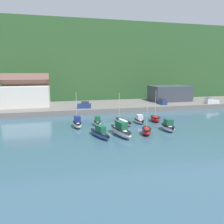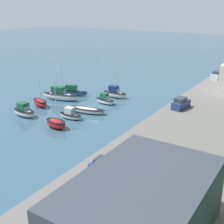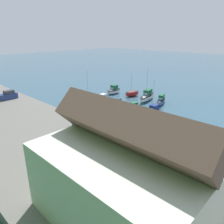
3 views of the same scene
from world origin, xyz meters
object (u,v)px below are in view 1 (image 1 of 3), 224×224
at_px(moored_boat_2, 123,121).
at_px(moored_boat_4, 155,118).
at_px(pickup_truck_1, 211,101).
at_px(moored_boat_5, 100,133).
at_px(moored_boat_8, 168,126).
at_px(moored_boat_3, 139,120).
at_px(moored_boat_0, 77,123).
at_px(parked_car_1, 162,102).
at_px(moored_boat_7, 147,131).
at_px(parked_car_0, 84,105).
at_px(moored_boat_1, 97,122).
at_px(moored_boat_6, 121,130).

xyz_separation_m(moored_boat_2, moored_boat_4, (8.82, 0.24, 0.26)).
height_order(moored_boat_2, pickup_truck_1, pickup_truck_1).
distance_m(moored_boat_5, moored_boat_8, 15.54).
relative_size(moored_boat_3, moored_boat_4, 0.57).
relative_size(moored_boat_0, moored_boat_8, 1.62).
distance_m(moored_boat_0, parked_car_1, 35.80).
bearing_deg(parked_car_1, moored_boat_3, -131.28).
bearing_deg(moored_boat_7, parked_car_0, 128.22).
bearing_deg(moored_boat_3, moored_boat_1, 174.61).
xyz_separation_m(moored_boat_2, moored_boat_5, (-7.76, -9.70, 0.31)).
relative_size(moored_boat_3, moored_boat_7, 0.68).
xyz_separation_m(moored_boat_1, moored_boat_2, (6.48, 0.01, -0.26)).
bearing_deg(moored_boat_6, parked_car_1, 38.03).
bearing_deg(moored_boat_6, moored_boat_7, -16.30).
distance_m(moored_boat_0, pickup_truck_1, 51.17).
xyz_separation_m(moored_boat_6, moored_boat_7, (5.51, -0.42, -0.29)).
bearing_deg(moored_boat_8, moored_boat_2, 133.83).
relative_size(moored_boat_3, moored_boat_5, 0.63).
height_order(moored_boat_3, moored_boat_5, moored_boat_5).
xyz_separation_m(moored_boat_2, moored_boat_3, (4.11, -0.42, 0.21)).
relative_size(moored_boat_7, parked_car_0, 1.52).
xyz_separation_m(moored_boat_2, moored_boat_7, (2.04, -10.10, 0.26)).
distance_m(moored_boat_4, pickup_truck_1, 32.15).
bearing_deg(moored_boat_8, moored_boat_4, 84.49).
relative_size(moored_boat_0, moored_boat_5, 1.14).
xyz_separation_m(moored_boat_1, moored_boat_7, (8.52, -10.10, 0.00)).
xyz_separation_m(moored_boat_5, parked_car_0, (0.06, 25.62, 1.62)).
distance_m(moored_boat_4, moored_boat_6, 15.79).
bearing_deg(moored_boat_2, moored_boat_6, -119.41).
height_order(moored_boat_2, moored_boat_3, moored_boat_3).
bearing_deg(moored_boat_4, moored_boat_5, -142.20).
height_order(moored_boat_4, parked_car_1, moored_boat_4).
bearing_deg(moored_boat_3, moored_boat_4, 4.88).
bearing_deg(parked_car_0, parked_car_1, -78.24).
bearing_deg(parked_car_1, moored_boat_4, -122.31).
bearing_deg(moored_boat_0, moored_boat_3, -1.46).
bearing_deg(moored_boat_5, moored_boat_6, -18.80).
bearing_deg(moored_boat_2, moored_boat_0, 173.87).
distance_m(moored_boat_0, moored_boat_2, 11.43).
relative_size(moored_boat_3, moored_boat_6, 0.53).
bearing_deg(pickup_truck_1, moored_boat_6, 123.19).
bearing_deg(parked_car_1, pickup_truck_1, -7.95).
height_order(parked_car_1, pickup_truck_1, parked_car_1).
bearing_deg(moored_boat_4, moored_boat_7, -116.38).
bearing_deg(moored_boat_6, moored_boat_2, 58.37).
bearing_deg(moored_boat_5, moored_boat_1, 63.44).
height_order(moored_boat_0, pickup_truck_1, moored_boat_0).
height_order(moored_boat_0, moored_boat_8, moored_boat_0).
bearing_deg(pickup_truck_1, moored_boat_4, 119.58).
bearing_deg(moored_boat_3, moored_boat_8, -68.95).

